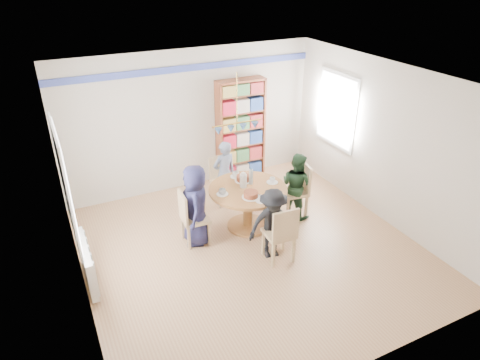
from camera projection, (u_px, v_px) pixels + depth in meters
ground at (251, 249)px, 6.80m from camera, size 5.00×5.00×0.00m
room_shell at (212, 137)px, 6.63m from camera, size 5.00×5.00×5.00m
radiator at (87, 263)px, 5.94m from camera, size 0.12×1.00×0.60m
dining_table at (248, 198)px, 7.11m from camera, size 1.30×1.30×0.75m
chair_left at (190, 216)px, 6.72m from camera, size 0.43×0.43×0.93m
chair_right at (298, 187)px, 7.49m from camera, size 0.50×0.50×0.98m
chair_far at (222, 177)px, 7.94m from camera, size 0.42×0.42×0.89m
chair_near at (282, 232)px, 6.30m from camera, size 0.44×0.44×0.95m
person_left at (196, 205)px, 6.69m from camera, size 0.60×0.76×1.35m
person_right at (296, 185)px, 7.44m from camera, size 0.63×0.70×1.19m
person_far at (224, 174)px, 7.76m from camera, size 0.49×0.36×1.26m
person_near at (273, 224)px, 6.40m from camera, size 0.81×0.55×1.15m
bookshelf at (241, 131)px, 8.57m from camera, size 0.99×0.30×2.07m
tableware at (246, 184)px, 7.01m from camera, size 1.11×1.11×0.29m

